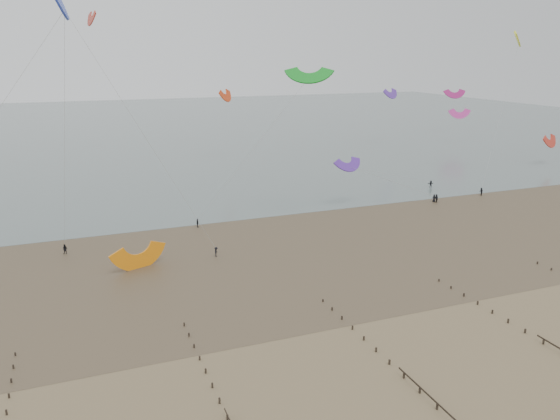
{
  "coord_description": "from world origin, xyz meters",
  "views": [
    {
      "loc": [
        -24.41,
        -45.84,
        30.77
      ],
      "look_at": [
        4.27,
        28.0,
        8.0
      ],
      "focal_mm": 35.0,
      "sensor_mm": 36.0,
      "label": 1
    }
  ],
  "objects": [
    {
      "name": "kitesurfers",
      "position": [
        23.97,
        47.88,
        0.85
      ],
      "size": [
        119.09,
        27.32,
        1.81
      ],
      "color": "black",
      "rests_on": "ground"
    },
    {
      "name": "kites_airborne",
      "position": [
        -4.38,
        90.51,
        21.57
      ],
      "size": [
        225.94,
        118.08,
        43.95
      ],
      "color": "#EB3BA6",
      "rests_on": "ground"
    },
    {
      "name": "ground",
      "position": [
        0.0,
        0.0,
        0.0
      ],
      "size": [
        500.0,
        500.0,
        0.0
      ],
      "primitive_type": "plane",
      "color": "brown",
      "rests_on": "ground"
    },
    {
      "name": "grounded_kite",
      "position": [
        -16.5,
        32.31,
        0.0
      ],
      "size": [
        9.01,
        8.03,
        4.1
      ],
      "primitive_type": null,
      "rotation": [
        1.54,
        0.0,
        0.35
      ],
      "color": "orange",
      "rests_on": "ground"
    },
    {
      "name": "sea_and_shore",
      "position": [
        -4.08,
        34.4,
        0.01
      ],
      "size": [
        500.0,
        665.0,
        0.03
      ],
      "color": "#475654",
      "rests_on": "ground"
    }
  ]
}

